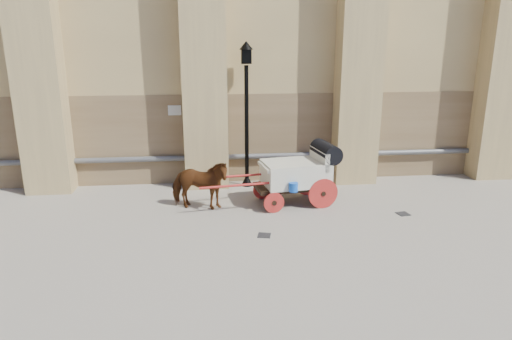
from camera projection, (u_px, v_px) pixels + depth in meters
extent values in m
plane|color=gray|center=(247.00, 226.00, 11.98)|extent=(90.00, 90.00, 0.00)
cube|color=#856B4B|center=(293.00, 137.00, 15.75)|extent=(44.00, 0.35, 3.00)
cylinder|color=#59595B|center=(294.00, 155.00, 15.65)|extent=(42.00, 0.18, 0.18)
cube|color=beige|center=(175.00, 110.00, 14.89)|extent=(0.42, 0.04, 0.32)
imported|color=#612D12|center=(199.00, 185.00, 12.99)|extent=(1.88, 1.20, 1.47)
cube|color=black|center=(292.00, 186.00, 13.51)|extent=(2.29, 1.29, 0.12)
cube|color=beige|center=(295.00, 173.00, 13.42)|extent=(2.03, 1.49, 0.69)
cube|color=beige|center=(319.00, 158.00, 13.49)|extent=(0.32, 1.24, 0.54)
cube|color=beige|center=(268.00, 167.00, 13.16)|extent=(0.50, 1.12, 0.10)
cylinder|color=black|center=(326.00, 152.00, 13.49)|extent=(0.72, 1.30, 0.55)
cylinder|color=#B42621|center=(323.00, 194.00, 13.14)|extent=(0.89, 0.19, 0.89)
cylinder|color=#B42621|center=(308.00, 181.00, 14.28)|extent=(0.89, 0.19, 0.89)
cylinder|color=#B42621|center=(274.00, 203.00, 12.83)|extent=(0.59, 0.14, 0.59)
cylinder|color=#B42621|center=(263.00, 190.00, 13.97)|extent=(0.59, 0.14, 0.59)
cylinder|color=#B42621|center=(242.00, 185.00, 12.62)|extent=(2.35, 0.41, 0.07)
cylinder|color=#B42621|center=(235.00, 176.00, 13.45)|extent=(2.35, 0.41, 0.07)
cylinder|color=blue|center=(293.00, 187.00, 12.76)|extent=(0.26, 0.26, 0.26)
cylinder|color=black|center=(247.00, 127.00, 14.81)|extent=(0.13, 0.13, 3.95)
cone|color=black|center=(247.00, 180.00, 15.30)|extent=(0.39, 0.39, 0.39)
cube|color=black|center=(246.00, 56.00, 14.20)|extent=(0.31, 0.31, 0.46)
cone|color=black|center=(246.00, 45.00, 14.11)|extent=(0.44, 0.44, 0.26)
cube|color=black|center=(264.00, 235.00, 11.38)|extent=(0.39, 0.39, 0.01)
cube|color=black|center=(403.00, 214.00, 12.80)|extent=(0.38, 0.38, 0.01)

